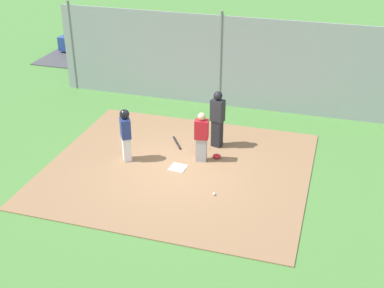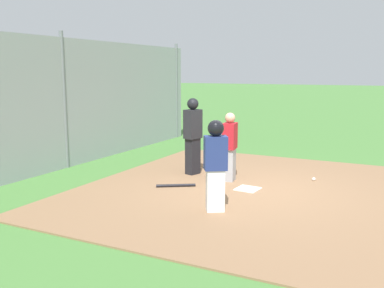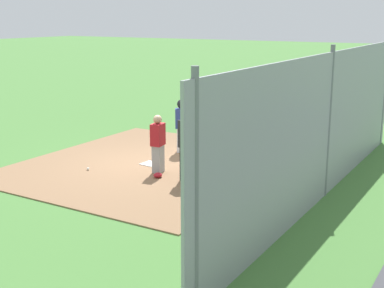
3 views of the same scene
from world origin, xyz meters
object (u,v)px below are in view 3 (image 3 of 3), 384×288
Objects in this scene: baseball at (88,169)px; catcher_mask at (158,175)px; catcher at (158,143)px; umpire at (187,143)px; runner at (182,123)px; baseball_bat at (204,166)px; home_plate at (150,164)px.

catcher_mask is at bearing -77.69° from baseball.
umpire reaches higher than catcher.
catcher is 2.13m from runner.
catcher reaches higher than catcher_mask.
runner is at bearing -70.57° from baseball_bat.
catcher is 1.03m from umpire.
catcher is at bearing 4.40° from umpire.
runner reaches higher than catcher_mask.
baseball is at bearing 3.88° from baseball_bat.
catcher is 1.99m from baseball.
baseball is (-1.81, 2.44, 0.01)m from baseball_bat.
home_plate is 1.83× the size of catcher_mask.
catcher_mask is (-0.40, -0.26, -0.70)m from catcher.
home_plate is 1.09m from catcher.
catcher is 1.83× the size of baseball_bat.
umpire reaches higher than home_plate.
runner is (2.26, 1.57, -0.05)m from umpire.
umpire is at bearing 67.40° from baseball_bat.
runner is at bearing -39.21° from umpire.
catcher reaches higher than baseball.
umpire is 2.16× the size of baseball_bat.
umpire is 7.34× the size of catcher_mask.
runner is 3.18m from baseball.
runner is 21.17× the size of baseball.
umpire is at bearing 2.10° from runner.
baseball_bat is at bearing 19.38° from runner.
runner reaches higher than catcher.
umpire reaches higher than catcher_mask.
home_plate is at bearing -47.59° from catcher.
baseball_bat is (0.49, -1.39, 0.02)m from home_plate.
catcher is 0.85× the size of umpire.
catcher_mask reaches higher than baseball_bat.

